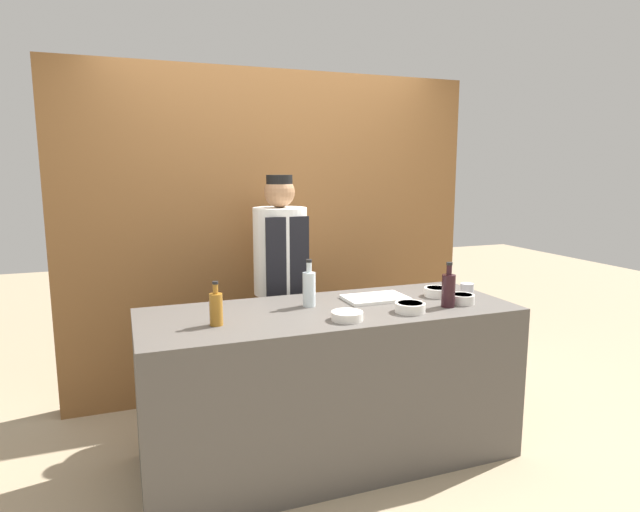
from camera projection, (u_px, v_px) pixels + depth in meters
ground_plane at (330, 456)px, 3.19m from camera, size 14.00×14.00×0.00m
cabinet_wall at (274, 234)px, 4.07m from camera, size 3.10×0.18×2.40m
counter at (330, 384)px, 3.12m from camera, size 2.13×0.81×0.91m
sauce_bowl_white at (348, 315)px, 2.81m from camera, size 0.17×0.17×0.05m
sauce_bowl_red at (410, 307)px, 2.97m from camera, size 0.17×0.17×0.05m
sauce_bowl_yellow at (437, 291)px, 3.34m from camera, size 0.16×0.16×0.05m
sauce_bowl_purple at (462, 298)px, 3.16m from camera, size 0.14×0.14×0.06m
cutting_board at (375, 298)px, 3.25m from camera, size 0.38×0.24×0.02m
bottle_clear at (309, 288)px, 3.08m from camera, size 0.08×0.08×0.28m
bottle_wine at (448, 289)px, 3.07m from camera, size 0.08×0.08×0.26m
bottle_amber at (216, 308)px, 2.71m from camera, size 0.07×0.07×0.23m
cup_steel at (467, 291)px, 3.29m from camera, size 0.08×0.08×0.09m
chef_center at (281, 287)px, 3.66m from camera, size 0.36×0.36×1.65m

